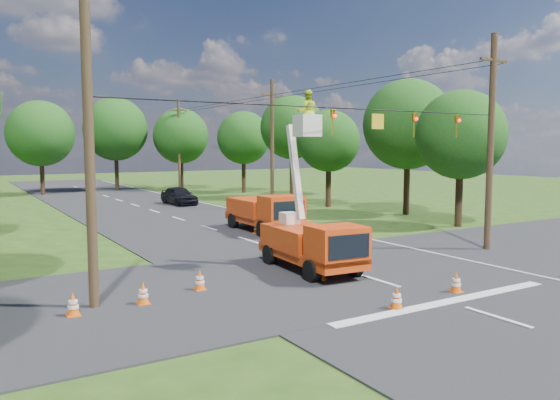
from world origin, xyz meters
TOP-DOWN VIEW (x-y plane):
  - ground at (0.00, 20.00)m, footprint 140.00×140.00m
  - road_main at (0.00, 20.00)m, footprint 12.00×100.00m
  - road_cross at (0.00, 2.00)m, footprint 56.00×10.00m
  - stop_bar at (0.00, -3.20)m, footprint 9.00×0.45m
  - edge_line at (5.60, 20.00)m, footprint 0.12×90.00m
  - bucket_truck at (-1.10, 2.64)m, footprint 2.45×5.49m
  - second_truck at (2.29, 12.25)m, footprint 2.51×5.98m
  - ground_worker at (-1.61, 1.10)m, footprint 0.69×0.70m
  - distant_car at (3.42, 28.87)m, footprint 2.05×4.63m
  - traffic_cone_0 at (-1.84, -2.88)m, footprint 0.38×0.38m
  - traffic_cone_1 at (1.17, -2.52)m, footprint 0.38×0.38m
  - traffic_cone_2 at (2.00, 8.54)m, footprint 0.38×0.38m
  - traffic_cone_3 at (1.50, 11.82)m, footprint 0.38×0.38m
  - traffic_cone_4 at (-6.00, 2.19)m, footprint 0.38×0.38m
  - traffic_cone_5 at (-8.15, 1.52)m, footprint 0.38×0.38m
  - traffic_cone_6 at (-10.22, 1.41)m, footprint 0.38×0.38m
  - traffic_cone_7 at (4.37, 16.62)m, footprint 0.38×0.38m
  - pole_right_near at (8.50, 2.00)m, footprint 1.80×0.30m
  - pole_right_mid at (8.50, 22.00)m, footprint 1.80×0.30m
  - pole_right_far at (8.50, 42.00)m, footprint 1.80×0.30m
  - pole_left at (-9.50, 2.00)m, footprint 0.30×0.30m
  - signal_span at (2.23, 1.99)m, footprint 18.00×0.29m
  - tree_right_a at (13.50, 8.00)m, footprint 5.40×5.40m
  - tree_right_b at (15.00, 14.00)m, footprint 6.40×6.40m
  - tree_right_c at (13.20, 21.00)m, footprint 5.00×5.00m
  - tree_right_d at (14.80, 29.00)m, footprint 6.00×6.00m
  - tree_right_e at (13.80, 37.00)m, footprint 5.60×5.60m
  - tree_far_a at (-5.00, 45.00)m, footprint 6.60×6.60m
  - tree_far_b at (3.00, 47.00)m, footprint 7.00×7.00m
  - tree_far_c at (9.50, 44.00)m, footprint 6.20×6.20m

SIDE VIEW (x-z plane):
  - ground at x=0.00m, z-range 0.00..0.00m
  - road_main at x=0.00m, z-range -0.03..0.03m
  - road_cross at x=0.00m, z-range -0.04..0.04m
  - stop_bar at x=0.00m, z-range -0.01..0.01m
  - edge_line at x=5.60m, z-range -0.01..0.01m
  - traffic_cone_0 at x=-1.84m, z-range 0.00..0.71m
  - traffic_cone_1 at x=1.17m, z-range 0.00..0.71m
  - traffic_cone_2 at x=2.00m, z-range 0.00..0.71m
  - traffic_cone_3 at x=1.50m, z-range 0.00..0.71m
  - traffic_cone_4 at x=-6.00m, z-range 0.00..0.71m
  - traffic_cone_5 at x=-8.15m, z-range 0.00..0.71m
  - traffic_cone_6 at x=-10.22m, z-range 0.00..0.71m
  - traffic_cone_7 at x=4.37m, z-range 0.00..0.71m
  - distant_car at x=3.42m, z-range 0.00..1.55m
  - ground_worker at x=-1.61m, z-range 0.00..1.63m
  - second_truck at x=2.29m, z-range 0.04..2.26m
  - bucket_truck at x=-1.10m, z-range -1.99..5.04m
  - pole_left at x=-9.50m, z-range 0.00..9.00m
  - pole_right_near at x=8.50m, z-range 0.11..10.11m
  - pole_right_mid at x=8.50m, z-range 0.11..10.11m
  - pole_right_far at x=8.50m, z-range 0.11..10.11m
  - tree_right_c at x=13.20m, z-range 1.40..9.23m
  - tree_right_a at x=13.50m, z-range 1.42..9.70m
  - tree_right_e at x=13.80m, z-range 1.50..10.12m
  - signal_span at x=2.23m, z-range 5.34..6.41m
  - tree_far_c at x=9.50m, z-range 1.47..10.65m
  - tree_far_a at x=-5.00m, z-range 1.44..10.94m
  - tree_right_b at x=15.00m, z-range 1.61..11.26m
  - tree_right_d at x=14.80m, z-range 1.83..11.53m
  - tree_far_b at x=3.00m, z-range 1.65..11.97m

